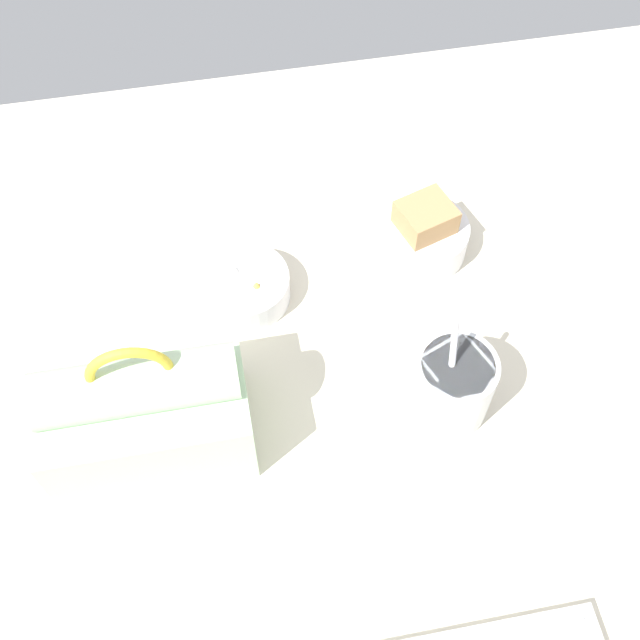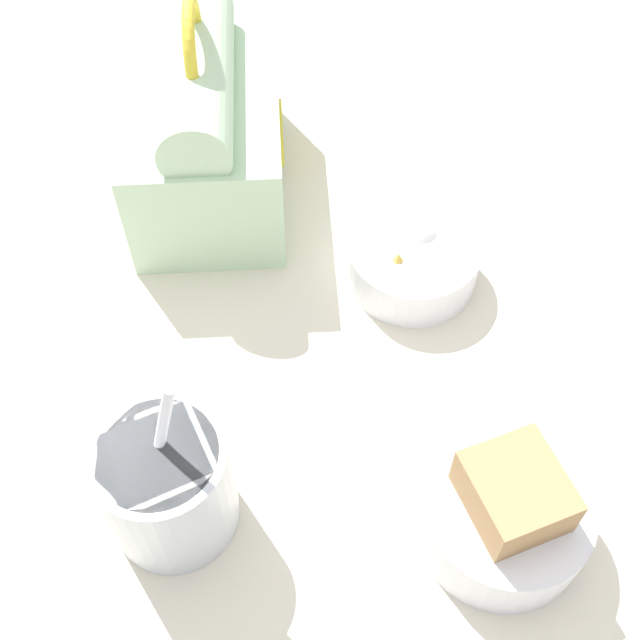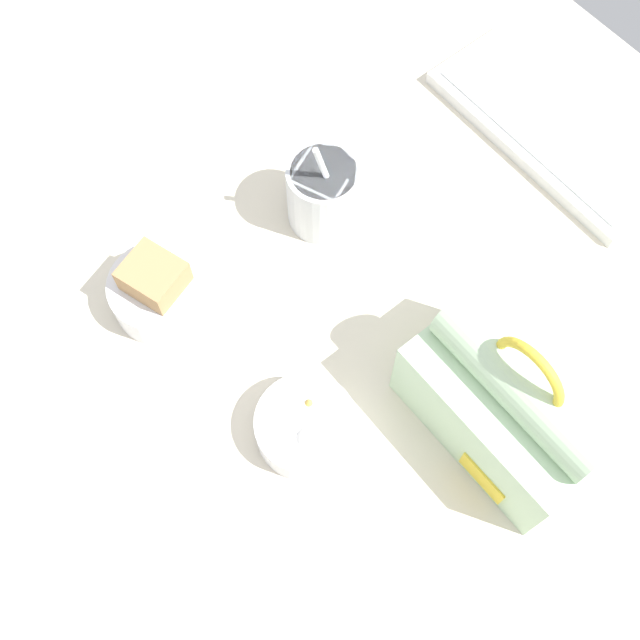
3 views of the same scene
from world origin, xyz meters
TOP-DOWN VIEW (x-y plane):
  - desk_surface at (0.00, 0.00)cm, footprint 140.00×110.00cm
  - lunch_bag at (20.88, 2.67)cm, footprint 21.31×13.29cm
  - soup_cup at (-11.94, 4.63)cm, footprint 8.84×8.84cm
  - bento_bowl_sandwich at (-14.52, -17.62)cm, footprint 11.48×11.48cm
  - bento_bowl_snacks at (8.54, -14.43)cm, footprint 11.02×11.02cm

SIDE VIEW (x-z plane):
  - desk_surface at x=0.00cm, z-range 0.00..2.00cm
  - bento_bowl_snacks at x=8.54cm, z-range 1.68..6.59cm
  - bento_bowl_sandwich at x=-14.52cm, z-range 0.95..9.20cm
  - soup_cup at x=-11.94cm, z-range -0.90..14.69cm
  - lunch_bag at x=20.88cm, z-range -0.77..18.33cm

